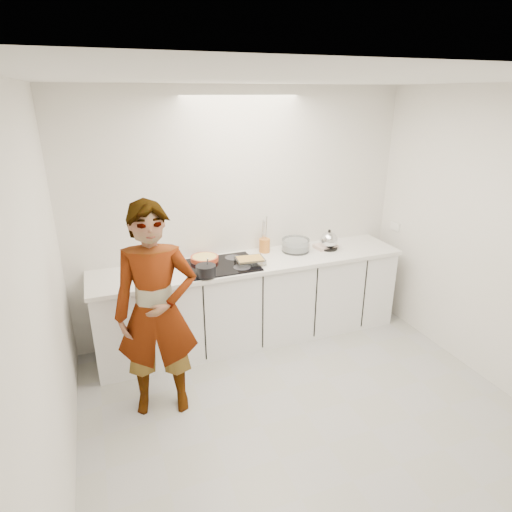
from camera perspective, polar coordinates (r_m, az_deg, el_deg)
name	(u,v)px	position (r m, az deg, el deg)	size (l,w,h in m)	color
floor	(306,414)	(3.85, 6.67, -20.15)	(3.60, 3.20, 0.00)	#AAAAAA
ceiling	(323,79)	(2.91, 8.98, 22.28)	(3.60, 3.20, 0.00)	white
wall_back	(242,216)	(4.54, -1.88, 5.35)	(3.60, 0.00, 2.60)	white
wall_front	(500,416)	(2.09, 29.79, -18.00)	(3.60, 0.00, 2.60)	white
wall_left	(43,313)	(2.84, -26.56, -6.87)	(0.00, 3.20, 2.60)	white
wall_right	(495,242)	(4.29, 29.25, 1.62)	(0.02, 3.20, 2.60)	white
base_cabinets	(253,302)	(4.58, -0.44, -6.16)	(3.20, 0.58, 0.87)	white
countertop	(253,262)	(4.39, -0.46, -0.86)	(3.24, 0.64, 0.04)	white
hob	(220,265)	(4.26, -4.78, -1.24)	(0.72, 0.54, 0.01)	black
tart_dish	(204,258)	(4.36, -6.89, -0.31)	(0.37, 0.37, 0.05)	#C54324
saucepan	(206,271)	(3.99, -6.70, -1.94)	(0.23, 0.23, 0.18)	black
baking_dish	(250,260)	(4.27, -0.80, -0.58)	(0.30, 0.23, 0.05)	silver
mixing_bowl	(296,246)	(4.64, 5.31, 1.39)	(0.38, 0.38, 0.14)	silver
tea_towel	(326,246)	(4.79, 9.25, 1.28)	(0.24, 0.17, 0.04)	white
kettle	(329,241)	(4.74, 9.68, 2.01)	(0.26, 0.26, 0.23)	black
utensil_crock	(265,245)	(4.60, 1.15, 1.42)	(0.12, 0.12, 0.15)	orange
cook	(157,312)	(3.49, -13.12, -7.31)	(0.66, 0.43, 1.80)	white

